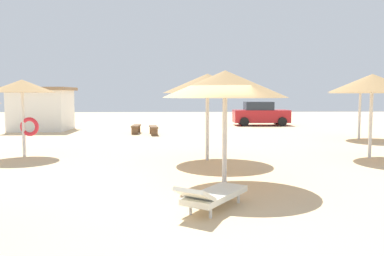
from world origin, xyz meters
name	(u,v)px	position (x,y,z in m)	size (l,w,h in m)	color
ground_plane	(196,186)	(0.00, 0.00, 0.00)	(80.00, 80.00, 0.00)	#DBBA8C
parasol_0	(361,88)	(8.78, 10.07, 2.56)	(3.12, 3.12, 2.82)	silver
parasol_1	(22,88)	(-6.14, 5.07, 2.53)	(2.33, 2.33, 2.82)	silver
parasol_2	(225,84)	(0.73, 0.24, 2.54)	(3.14, 3.14, 2.88)	silver
parasol_3	(372,83)	(6.44, 4.19, 2.67)	(3.01, 3.01, 3.00)	silver
parasol_5	(207,84)	(0.56, 3.91, 2.65)	(3.07, 3.07, 2.98)	silver
lounger_2	(212,195)	(0.21, -2.04, 0.31)	(1.60, 1.94, 0.62)	silver
bench_0	(154,129)	(-1.81, 12.49, 0.35)	(0.60, 1.54, 0.49)	brown
bench_1	(136,128)	(-2.87, 13.28, 0.35)	(0.44, 1.51, 0.49)	brown
parked_car	(260,114)	(5.59, 18.99, 0.82)	(4.02, 2.03, 1.72)	#B21E23
beach_cabana	(42,108)	(-9.03, 15.64, 1.38)	(3.72, 3.45, 2.71)	white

